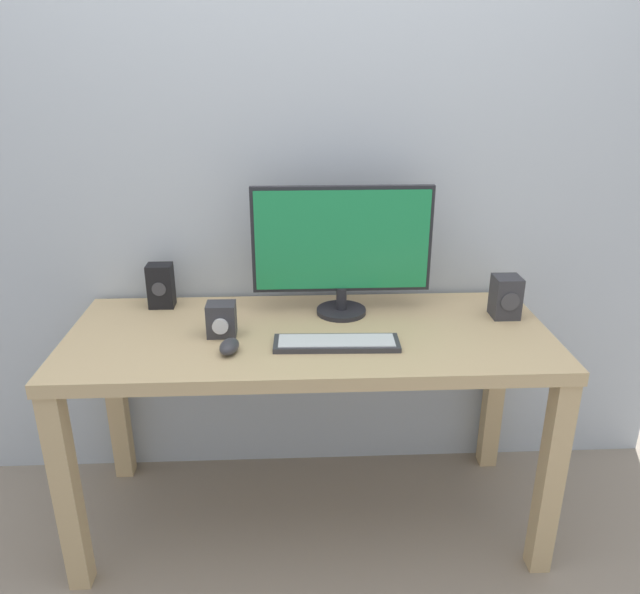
{
  "coord_description": "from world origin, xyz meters",
  "views": [
    {
      "loc": [
        -0.05,
        -1.82,
        1.59
      ],
      "look_at": [
        0.04,
        0.0,
        0.87
      ],
      "focal_mm": 34.14,
      "sensor_mm": 36.0,
      "label": 1
    }
  ],
  "objects_px": {
    "desk": "(310,359)",
    "monitor": "(342,246)",
    "mouse": "(229,347)",
    "speaker_left": "(161,286)",
    "keyboard_primary": "(336,343)",
    "audio_controller": "(221,320)",
    "speaker_right": "(506,297)"
  },
  "relations": [
    {
      "from": "desk",
      "to": "monitor",
      "type": "relative_size",
      "value": 2.59
    },
    {
      "from": "desk",
      "to": "monitor",
      "type": "bearing_deg",
      "value": 53.1
    },
    {
      "from": "mouse",
      "to": "speaker_left",
      "type": "xyz_separation_m",
      "value": [
        -0.28,
        0.39,
        0.06
      ]
    },
    {
      "from": "keyboard_primary",
      "to": "speaker_left",
      "type": "bearing_deg",
      "value": 149.73
    },
    {
      "from": "desk",
      "to": "mouse",
      "type": "height_order",
      "value": "mouse"
    },
    {
      "from": "audio_controller",
      "to": "monitor",
      "type": "bearing_deg",
      "value": 23.5
    },
    {
      "from": "monitor",
      "to": "audio_controller",
      "type": "bearing_deg",
      "value": -156.5
    },
    {
      "from": "speaker_left",
      "to": "audio_controller",
      "type": "relative_size",
      "value": 1.45
    },
    {
      "from": "audio_controller",
      "to": "keyboard_primary",
      "type": "bearing_deg",
      "value": -14.64
    },
    {
      "from": "desk",
      "to": "mouse",
      "type": "bearing_deg",
      "value": -149.15
    },
    {
      "from": "monitor",
      "to": "keyboard_primary",
      "type": "bearing_deg",
      "value": -97.52
    },
    {
      "from": "monitor",
      "to": "audio_controller",
      "type": "height_order",
      "value": "monitor"
    },
    {
      "from": "keyboard_primary",
      "to": "speaker_right",
      "type": "xyz_separation_m",
      "value": [
        0.6,
        0.21,
        0.06
      ]
    },
    {
      "from": "keyboard_primary",
      "to": "audio_controller",
      "type": "bearing_deg",
      "value": 165.36
    },
    {
      "from": "keyboard_primary",
      "to": "audio_controller",
      "type": "relative_size",
      "value": 3.6
    },
    {
      "from": "mouse",
      "to": "speaker_right",
      "type": "xyz_separation_m",
      "value": [
        0.93,
        0.24,
        0.05
      ]
    },
    {
      "from": "mouse",
      "to": "speaker_right",
      "type": "distance_m",
      "value": 0.96
    },
    {
      "from": "speaker_left",
      "to": "audio_controller",
      "type": "bearing_deg",
      "value": -46.95
    },
    {
      "from": "speaker_left",
      "to": "speaker_right",
      "type": "bearing_deg",
      "value": -6.97
    },
    {
      "from": "monitor",
      "to": "audio_controller",
      "type": "distance_m",
      "value": 0.48
    },
    {
      "from": "speaker_right",
      "to": "audio_controller",
      "type": "bearing_deg",
      "value": -173.42
    },
    {
      "from": "speaker_right",
      "to": "desk",
      "type": "bearing_deg",
      "value": -172.23
    },
    {
      "from": "speaker_left",
      "to": "mouse",
      "type": "bearing_deg",
      "value": -54.52
    },
    {
      "from": "monitor",
      "to": "speaker_right",
      "type": "xyz_separation_m",
      "value": [
        0.56,
        -0.06,
        -0.17
      ]
    },
    {
      "from": "monitor",
      "to": "keyboard_primary",
      "type": "relative_size",
      "value": 1.55
    },
    {
      "from": "desk",
      "to": "speaker_right",
      "type": "bearing_deg",
      "value": 7.77
    },
    {
      "from": "speaker_right",
      "to": "speaker_left",
      "type": "xyz_separation_m",
      "value": [
        -1.2,
        0.15,
        0.01
      ]
    },
    {
      "from": "speaker_right",
      "to": "speaker_left",
      "type": "relative_size",
      "value": 0.91
    },
    {
      "from": "mouse",
      "to": "speaker_right",
      "type": "height_order",
      "value": "speaker_right"
    },
    {
      "from": "speaker_right",
      "to": "audio_controller",
      "type": "xyz_separation_m",
      "value": [
        -0.96,
        -0.11,
        -0.02
      ]
    },
    {
      "from": "keyboard_primary",
      "to": "speaker_left",
      "type": "xyz_separation_m",
      "value": [
        -0.61,
        0.35,
        0.07
      ]
    },
    {
      "from": "keyboard_primary",
      "to": "speaker_right",
      "type": "bearing_deg",
      "value": 19.01
    }
  ]
}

